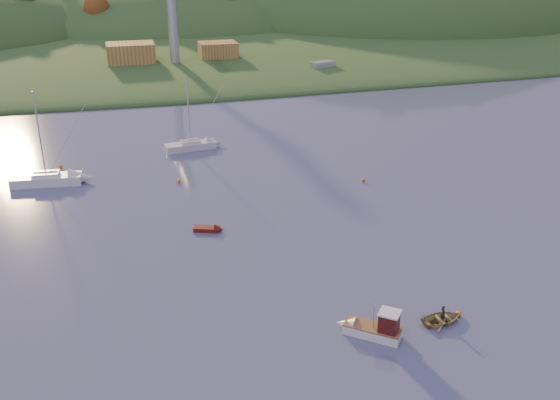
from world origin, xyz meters
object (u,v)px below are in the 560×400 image
object	(u,v)px
fishing_boat	(369,327)
sailboat_far	(46,179)
sailboat_near	(190,145)
canoe	(442,319)
red_tender	(212,229)

from	to	relation	value
fishing_boat	sailboat_far	distance (m)	51.22
sailboat_near	canoe	size ratio (longest dim) A/B	2.91
sailboat_near	sailboat_far	distance (m)	22.57
sailboat_far	fishing_boat	bearing A→B (deg)	-50.80
sailboat_far	sailboat_near	bearing A→B (deg)	30.95
fishing_boat	red_tender	bearing A→B (deg)	-28.19
sailboat_far	canoe	world-z (taller)	sailboat_far
sailboat_near	sailboat_far	xyz separation A→B (m)	(-20.48, -9.50, 0.09)
sailboat_far	red_tender	size ratio (longest dim) A/B	3.55
sailboat_near	red_tender	distance (m)	29.53
canoe	red_tender	xyz separation A→B (m)	(-15.97, 22.98, -0.14)
sailboat_near	sailboat_far	bearing A→B (deg)	-162.59
fishing_boat	sailboat_far	size ratio (longest dim) A/B	0.42
sailboat_near	canoe	xyz separation A→B (m)	(14.32, -52.46, -0.32)
sailboat_near	red_tender	xyz separation A→B (m)	(-1.64, -29.48, -0.47)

